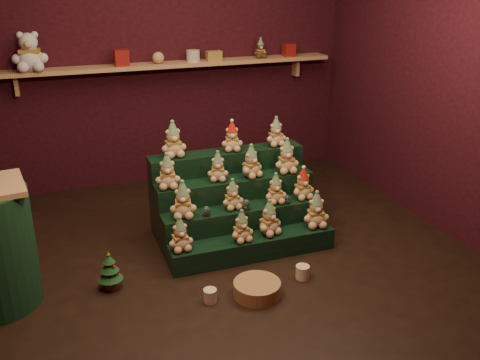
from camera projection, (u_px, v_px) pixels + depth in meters
name	position (u px, v px, depth m)	size (l,w,h in m)	color
ground	(228.00, 259.00, 4.40)	(4.00, 4.00, 0.00)	black
back_wall	(165.00, 53.00, 5.68)	(4.00, 0.10, 2.80)	black
front_wall	(395.00, 194.00, 2.10)	(4.00, 0.10, 2.80)	black
right_wall	(454.00, 73.00, 4.55)	(0.10, 4.00, 2.80)	black
back_shelf	(169.00, 65.00, 5.56)	(3.60, 0.26, 0.24)	tan
riser_tier_front	(253.00, 247.00, 4.41)	(1.40, 0.22, 0.18)	black
riser_tier_midfront	(244.00, 226.00, 4.56)	(1.40, 0.22, 0.36)	black
riser_tier_midback	(235.00, 207.00, 4.72)	(1.40, 0.22, 0.54)	black
riser_tier_back	(227.00, 188.00, 4.88)	(1.40, 0.22, 0.72)	black
teddy_0	(180.00, 234.00, 4.13)	(0.20, 0.18, 0.27)	tan
teddy_1	(242.00, 226.00, 4.27)	(0.19, 0.17, 0.26)	tan
teddy_2	(269.00, 218.00, 4.38)	(0.21, 0.19, 0.30)	tan
teddy_3	(316.00, 209.00, 4.51)	(0.22, 0.20, 0.31)	tan
teddy_4	(183.00, 200.00, 4.26)	(0.22, 0.19, 0.30)	tan
teddy_5	(232.00, 194.00, 4.43)	(0.18, 0.16, 0.25)	tan
teddy_6	(276.00, 189.00, 4.54)	(0.19, 0.17, 0.26)	tan
teddy_7	(303.00, 184.00, 4.62)	(0.20, 0.18, 0.27)	tan
teddy_8	(167.00, 171.00, 4.37)	(0.21, 0.19, 0.29)	tan
teddy_9	(218.00, 166.00, 4.53)	(0.18, 0.16, 0.25)	tan
teddy_10	(251.00, 161.00, 4.60)	(0.20, 0.18, 0.28)	tan
teddy_11	(287.00, 156.00, 4.71)	(0.22, 0.19, 0.30)	tan
teddy_12	(173.00, 139.00, 4.56)	(0.22, 0.20, 0.30)	tan
teddy_13	(232.00, 136.00, 4.71)	(0.19, 0.17, 0.26)	tan
teddy_14	(276.00, 132.00, 4.85)	(0.19, 0.17, 0.26)	tan
snow_globe_a	(207.00, 211.00, 4.32)	(0.06, 0.06, 0.08)	black
snow_globe_b	(246.00, 205.00, 4.43)	(0.07, 0.07, 0.09)	black
snow_globe_c	(287.00, 199.00, 4.55)	(0.06, 0.06, 0.08)	black
mini_christmas_tree	(110.00, 271.00, 3.94)	(0.18, 0.18, 0.31)	#4A2D1A
mug_left	(210.00, 295.00, 3.82)	(0.10, 0.10, 0.10)	beige
mug_right	(303.00, 272.00, 4.11)	(0.11, 0.11, 0.11)	beige
wicker_basket	(257.00, 289.00, 3.89)	(0.35, 0.35, 0.11)	#AA7244
white_bear	(29.00, 46.00, 5.01)	(0.33, 0.30, 0.46)	silver
brown_bear	(260.00, 48.00, 5.81)	(0.15, 0.13, 0.21)	#492A18
gift_tin_red_a	(121.00, 58.00, 5.35)	(0.14, 0.14, 0.16)	maroon
gift_tin_cream	(193.00, 56.00, 5.59)	(0.14, 0.14, 0.12)	beige
gift_tin_red_b	(289.00, 50.00, 5.94)	(0.12, 0.12, 0.14)	maroon
shelf_plush_ball	(158.00, 58.00, 5.48)	(0.12, 0.12, 0.12)	tan
scarf_gift_box	(214.00, 56.00, 5.67)	(0.16, 0.10, 0.10)	orange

